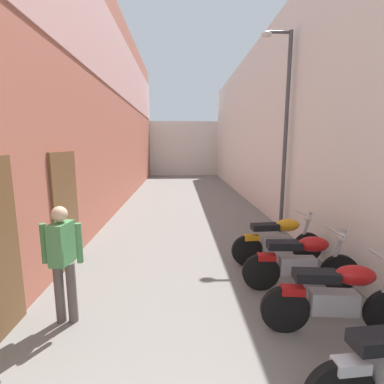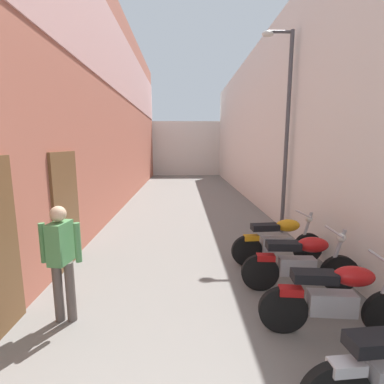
{
  "view_description": "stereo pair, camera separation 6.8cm",
  "coord_description": "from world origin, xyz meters",
  "px_view_note": "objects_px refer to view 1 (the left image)",
  "views": [
    {
      "loc": [
        -0.34,
        0.29,
        2.33
      ],
      "look_at": [
        -0.09,
        5.81,
        1.39
      ],
      "focal_mm": 26.19,
      "sensor_mm": 36.0,
      "label": 1
    },
    {
      "loc": [
        -0.27,
        0.28,
        2.33
      ],
      "look_at": [
        -0.09,
        5.81,
        1.39
      ],
      "focal_mm": 26.19,
      "sensor_mm": 36.0,
      "label": 2
    }
  ],
  "objects_px": {
    "motorcycle_third": "(339,296)",
    "street_lamp": "(283,121)",
    "pedestrian_mid_alley": "(63,256)",
    "motorcycle_fourth": "(301,261)",
    "motorcycle_fifth": "(279,239)"
  },
  "relations": [
    {
      "from": "motorcycle_fourth",
      "to": "pedestrian_mid_alley",
      "type": "height_order",
      "value": "pedestrian_mid_alley"
    },
    {
      "from": "motorcycle_fourth",
      "to": "street_lamp",
      "type": "xyz_separation_m",
      "value": [
        0.71,
        3.05,
        2.43
      ]
    },
    {
      "from": "pedestrian_mid_alley",
      "to": "street_lamp",
      "type": "distance_m",
      "value": 5.91
    },
    {
      "from": "motorcycle_third",
      "to": "motorcycle_fourth",
      "type": "bearing_deg",
      "value": 90.0
    },
    {
      "from": "pedestrian_mid_alley",
      "to": "street_lamp",
      "type": "bearing_deg",
      "value": 41.78
    },
    {
      "from": "motorcycle_fourth",
      "to": "street_lamp",
      "type": "relative_size",
      "value": 0.37
    },
    {
      "from": "motorcycle_fifth",
      "to": "pedestrian_mid_alley",
      "type": "bearing_deg",
      "value": -153.79
    },
    {
      "from": "motorcycle_fourth",
      "to": "pedestrian_mid_alley",
      "type": "distance_m",
      "value": 3.53
    },
    {
      "from": "motorcycle_third",
      "to": "motorcycle_fourth",
      "type": "xyz_separation_m",
      "value": [
        0.0,
        1.06,
        0.0
      ]
    },
    {
      "from": "motorcycle_fourth",
      "to": "street_lamp",
      "type": "distance_m",
      "value": 3.96
    },
    {
      "from": "motorcycle_third",
      "to": "pedestrian_mid_alley",
      "type": "xyz_separation_m",
      "value": [
        -3.44,
        0.4,
        0.42
      ]
    },
    {
      "from": "motorcycle_third",
      "to": "street_lamp",
      "type": "distance_m",
      "value": 4.82
    },
    {
      "from": "street_lamp",
      "to": "motorcycle_fifth",
      "type": "bearing_deg",
      "value": -109.34
    },
    {
      "from": "motorcycle_third",
      "to": "street_lamp",
      "type": "height_order",
      "value": "street_lamp"
    },
    {
      "from": "motorcycle_third",
      "to": "pedestrian_mid_alley",
      "type": "relative_size",
      "value": 1.18
    }
  ]
}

